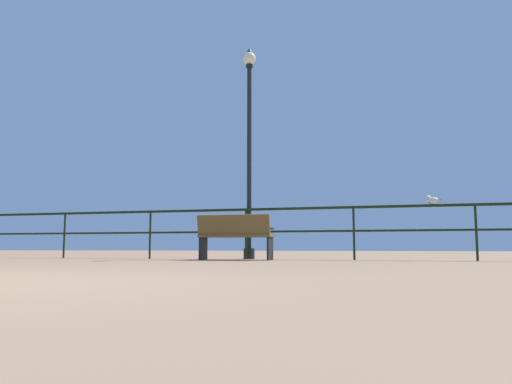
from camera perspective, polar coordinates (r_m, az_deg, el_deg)
The scene contains 4 objects.
pier_railing at distance 10.13m, azimuth -1.17°, elevation -3.42°, with size 21.86×0.05×1.04m.
bench_near_left at distance 9.49m, azimuth -2.46°, elevation -4.90°, with size 1.44×0.62×0.86m.
lamppost_center at distance 10.56m, azimuth -0.79°, elevation 6.40°, with size 0.28×0.28×4.57m.
seagull_on_rail at distance 9.74m, azimuth 19.74°, elevation -0.89°, with size 0.30×0.30×0.18m.
Camera 1 is at (2.98, -2.53, 0.25)m, focal length 34.51 mm.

